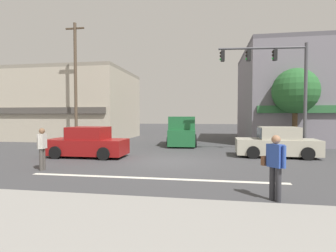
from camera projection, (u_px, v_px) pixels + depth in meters
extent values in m
plane|color=#3D3D3F|center=(169.00, 161.00, 12.45)|extent=(120.00, 120.00, 0.00)
cube|color=silver|center=(152.00, 178.00, 9.00)|extent=(9.00, 0.24, 0.01)
cube|color=gray|center=(81.00, 249.00, 4.07)|extent=(40.00, 5.00, 0.16)
cube|color=#B7AD99|center=(64.00, 107.00, 25.51)|extent=(12.76, 8.56, 6.09)
cube|color=#4C4742|center=(35.00, 111.00, 21.21)|extent=(12.12, 0.24, 0.50)
cube|color=gray|center=(64.00, 74.00, 25.39)|extent=(12.76, 8.56, 0.30)
cube|color=slate|center=(319.00, 98.00, 21.80)|extent=(12.15, 10.01, 7.39)
cube|color=#57545B|center=(320.00, 51.00, 21.65)|extent=(12.15, 10.01, 0.30)
cylinder|color=#4C3823|center=(295.00, 129.00, 16.85)|extent=(0.32, 0.32, 2.67)
sphere|color=#28602D|center=(295.00, 91.00, 16.76)|extent=(2.90, 2.90, 2.90)
cylinder|color=brown|center=(76.00, 85.00, 19.10)|extent=(0.22, 0.22, 8.90)
cube|color=#473828|center=(75.00, 28.00, 18.94)|extent=(1.40, 0.12, 0.10)
cylinder|color=brown|center=(290.00, 97.00, 18.89)|extent=(0.22, 0.22, 7.02)
cube|color=#473828|center=(291.00, 54.00, 18.77)|extent=(1.40, 0.12, 0.10)
cylinder|color=#47474C|center=(305.00, 99.00, 14.55)|extent=(0.18, 0.18, 6.20)
cylinder|color=#47474C|center=(262.00, 48.00, 14.64)|extent=(4.79, 0.51, 0.12)
cube|color=black|center=(275.00, 55.00, 14.60)|extent=(0.22, 0.26, 0.60)
sphere|color=black|center=(273.00, 52.00, 14.60)|extent=(0.12, 0.12, 0.12)
sphere|color=black|center=(273.00, 55.00, 14.61)|extent=(0.12, 0.12, 0.12)
sphere|color=green|center=(273.00, 58.00, 14.61)|extent=(0.12, 0.12, 0.12)
cube|color=black|center=(249.00, 56.00, 14.71)|extent=(0.22, 0.26, 0.60)
sphere|color=black|center=(247.00, 52.00, 14.72)|extent=(0.12, 0.12, 0.12)
sphere|color=black|center=(246.00, 56.00, 14.72)|extent=(0.12, 0.12, 0.12)
sphere|color=green|center=(246.00, 59.00, 14.73)|extent=(0.12, 0.12, 0.12)
cube|color=black|center=(223.00, 56.00, 14.83)|extent=(0.22, 0.26, 0.60)
sphere|color=black|center=(221.00, 53.00, 14.83)|extent=(0.12, 0.12, 0.12)
sphere|color=black|center=(221.00, 56.00, 14.84)|extent=(0.12, 0.12, 0.12)
sphere|color=green|center=(221.00, 59.00, 14.85)|extent=(0.12, 0.12, 0.12)
cube|color=#B7B29E|center=(276.00, 147.00, 13.76)|extent=(4.15, 1.81, 0.80)
cube|color=#B7B29E|center=(279.00, 133.00, 13.71)|extent=(1.94, 1.61, 0.64)
cube|color=#475666|center=(259.00, 133.00, 13.89)|extent=(0.10, 1.44, 0.54)
cylinder|color=black|center=(253.00, 152.00, 13.17)|extent=(0.64, 0.20, 0.64)
cylinder|color=black|center=(249.00, 148.00, 14.84)|extent=(0.64, 0.20, 0.64)
cylinder|color=black|center=(308.00, 154.00, 12.69)|extent=(0.64, 0.20, 0.64)
cylinder|color=black|center=(297.00, 149.00, 14.36)|extent=(0.64, 0.20, 0.64)
cube|color=maroon|center=(87.00, 147.00, 13.72)|extent=(4.10, 1.71, 0.80)
cube|color=maroon|center=(89.00, 133.00, 13.68)|extent=(1.90, 1.56, 0.64)
cube|color=#475666|center=(72.00, 133.00, 13.84)|extent=(0.06, 1.44, 0.54)
cylinder|color=black|center=(55.00, 153.00, 13.10)|extent=(0.64, 0.18, 0.64)
cylinder|color=black|center=(73.00, 148.00, 14.77)|extent=(0.64, 0.18, 0.64)
cylinder|color=black|center=(104.00, 154.00, 12.69)|extent=(0.64, 0.18, 0.64)
cylinder|color=black|center=(116.00, 149.00, 14.36)|extent=(0.64, 0.18, 0.64)
cube|color=#1E6033|center=(183.00, 136.00, 19.42)|extent=(2.13, 4.71, 1.10)
cube|color=#1E6033|center=(183.00, 123.00, 19.09)|extent=(2.00, 3.31, 0.90)
cube|color=#475666|center=(183.00, 122.00, 20.70)|extent=(1.66, 0.16, 0.76)
cylinder|color=black|center=(172.00, 138.00, 20.94)|extent=(0.25, 0.73, 0.72)
cylinder|color=black|center=(195.00, 139.00, 20.76)|extent=(0.25, 0.73, 0.72)
cylinder|color=black|center=(168.00, 142.00, 18.11)|extent=(0.25, 0.73, 0.72)
cylinder|color=black|center=(195.00, 142.00, 17.92)|extent=(0.25, 0.73, 0.72)
cylinder|color=#333338|center=(278.00, 185.00, 6.52)|extent=(0.14, 0.14, 0.86)
cylinder|color=#333338|center=(272.00, 183.00, 6.68)|extent=(0.14, 0.14, 0.86)
cube|color=#2D4CA5|center=(276.00, 156.00, 6.57)|extent=(0.40, 0.42, 0.58)
sphere|color=#9E7051|center=(276.00, 139.00, 6.56)|extent=(0.22, 0.22, 0.22)
cylinder|color=#2D4CA5|center=(284.00, 157.00, 6.36)|extent=(0.09, 0.09, 0.56)
cylinder|color=#2D4CA5|center=(268.00, 154.00, 6.78)|extent=(0.09, 0.09, 0.56)
cube|color=brown|center=(266.00, 161.00, 6.87)|extent=(0.29, 0.27, 0.24)
cylinder|color=#4C4742|center=(41.00, 160.00, 10.28)|extent=(0.14, 0.14, 0.86)
cylinder|color=#4C4742|center=(44.00, 159.00, 10.46)|extent=(0.14, 0.14, 0.86)
cube|color=beige|center=(42.00, 141.00, 10.34)|extent=(0.26, 0.38, 0.58)
sphere|color=brown|center=(42.00, 131.00, 10.32)|extent=(0.22, 0.22, 0.22)
cylinder|color=beige|center=(39.00, 142.00, 10.10)|extent=(0.09, 0.09, 0.56)
cylinder|color=beige|center=(45.00, 141.00, 10.58)|extent=(0.09, 0.09, 0.56)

